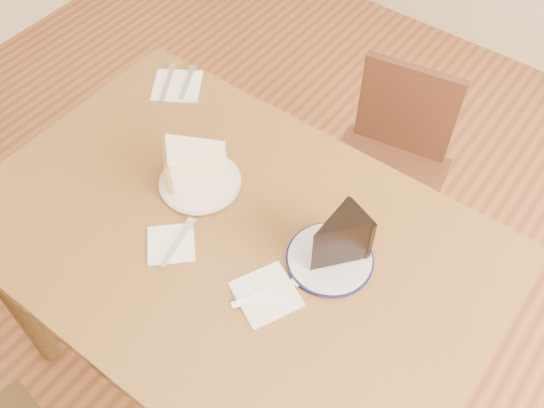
% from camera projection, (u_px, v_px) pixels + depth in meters
% --- Properties ---
extents(ground, '(4.00, 4.00, 0.00)m').
position_uv_depth(ground, '(243.00, 367.00, 1.97)').
color(ground, '#532A16').
rests_on(ground, ground).
extents(table, '(1.20, 0.80, 0.75)m').
position_uv_depth(table, '(232.00, 259.00, 1.46)').
color(table, '#4A2F14').
rests_on(table, ground).
extents(chair_far, '(0.42, 0.42, 0.74)m').
position_uv_depth(chair_far, '(387.00, 168.00, 1.95)').
color(chair_far, black).
rests_on(chair_far, ground).
extents(plate_cream, '(0.19, 0.19, 0.01)m').
position_uv_depth(plate_cream, '(200.00, 182.00, 1.47)').
color(plate_cream, white).
rests_on(plate_cream, table).
extents(plate_navy, '(0.18, 0.18, 0.01)m').
position_uv_depth(plate_navy, '(330.00, 259.00, 1.33)').
color(plate_navy, white).
rests_on(plate_navy, table).
extents(carrot_cake, '(0.16, 0.16, 0.09)m').
position_uv_depth(carrot_cake, '(198.00, 162.00, 1.43)').
color(carrot_cake, beige).
rests_on(carrot_cake, plate_cream).
extents(chocolate_cake, '(0.12, 0.14, 0.12)m').
position_uv_depth(chocolate_cake, '(335.00, 242.00, 1.28)').
color(chocolate_cake, black).
rests_on(chocolate_cake, plate_navy).
extents(napkin_cream, '(0.15, 0.15, 0.00)m').
position_uv_depth(napkin_cream, '(171.00, 244.00, 1.36)').
color(napkin_cream, white).
rests_on(napkin_cream, table).
extents(napkin_navy, '(0.16, 0.16, 0.00)m').
position_uv_depth(napkin_navy, '(266.00, 294.00, 1.28)').
color(napkin_navy, white).
rests_on(napkin_navy, table).
extents(napkin_spare, '(0.18, 0.18, 0.00)m').
position_uv_depth(napkin_spare, '(177.00, 86.00, 1.69)').
color(napkin_spare, white).
rests_on(napkin_spare, table).
extents(fork_cream, '(0.05, 0.14, 0.00)m').
position_uv_depth(fork_cream, '(178.00, 243.00, 1.36)').
color(fork_cream, white).
rests_on(fork_cream, napkin_cream).
extents(knife_navy, '(0.10, 0.16, 0.00)m').
position_uv_depth(knife_navy, '(269.00, 292.00, 1.28)').
color(knife_navy, silver).
rests_on(knife_navy, napkin_navy).
extents(fork_spare, '(0.08, 0.13, 0.00)m').
position_uv_depth(fork_spare, '(187.00, 83.00, 1.69)').
color(fork_spare, silver).
rests_on(fork_spare, napkin_spare).
extents(knife_spare, '(0.09, 0.15, 0.00)m').
position_uv_depth(knife_spare, '(168.00, 82.00, 1.69)').
color(knife_spare, silver).
rests_on(knife_spare, napkin_spare).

